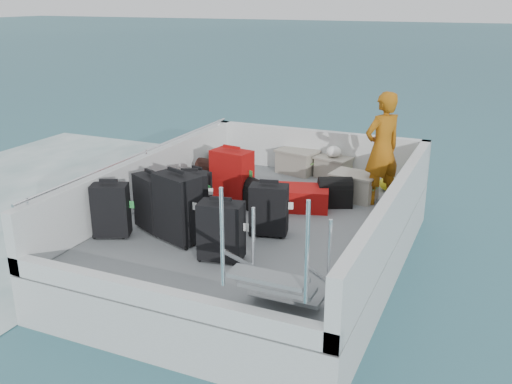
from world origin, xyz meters
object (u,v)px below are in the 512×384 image
suitcase_8 (300,198)px  suitcase_6 (221,232)px  suitcase_2 (198,189)px  crate_3 (354,187)px  passenger (382,149)px  crate_0 (228,164)px  suitcase_4 (191,198)px  suitcase_0 (111,211)px  suitcase_1 (152,203)px  crate_2 (333,168)px  crate_1 (297,162)px  suitcase_7 (269,210)px  suitcase_5 (232,177)px  suitcase_3 (178,208)px

suitcase_8 → suitcase_6: bearing=156.0°
suitcase_2 → crate_3: (1.91, 1.19, -0.08)m
passenger → crate_0: bearing=-59.9°
suitcase_4 → crate_3: size_ratio=1.09×
passenger → suitcase_0: bearing=-7.7°
suitcase_1 → crate_3: bearing=74.3°
suitcase_8 → crate_2: 1.56m
suitcase_0 → suitcase_2: (0.45, 1.34, -0.07)m
suitcase_0 → suitcase_4: size_ratio=1.02×
suitcase_4 → crate_1: 2.66m
crate_0 → passenger: (2.60, -0.41, 0.63)m
crate_1 → suitcase_2: bearing=-108.6°
suitcase_7 → crate_0: bearing=114.0°
suitcase_1 → suitcase_5: 1.40m
suitcase_2 → crate_2: size_ratio=1.00×
suitcase_3 → crate_0: size_ratio=1.57×
suitcase_0 → suitcase_6: bearing=-25.3°
suitcase_0 → suitcase_3: 0.84m
suitcase_1 → suitcase_7: bearing=45.2°
suitcase_3 → suitcase_7: size_ratio=1.30×
suitcase_7 → crate_2: size_ratio=1.24×
suitcase_3 → passenger: passenger is taller
suitcase_3 → suitcase_4: size_ratio=1.27×
suitcase_6 → crate_1: suitcase_6 is taller
suitcase_2 → crate_0: size_ratio=0.98×
crate_1 → crate_3: (1.20, -0.90, -0.00)m
suitcase_1 → suitcase_2: (0.11, 0.95, -0.10)m
suitcase_0 → crate_2: bearing=38.8°
suitcase_7 → suitcase_4: bearing=167.4°
suitcase_5 → suitcase_2: bearing=-124.1°
suitcase_2 → crate_3: size_ratio=0.86×
suitcase_7 → crate_0: size_ratio=1.21×
suitcase_8 → crate_3: 0.89m
suitcase_7 → crate_1: size_ratio=1.06×
suitcase_5 → suitcase_8: (0.98, 0.15, -0.23)m
suitcase_1 → suitcase_6: suitcase_1 is taller
suitcase_4 → crate_0: (-0.53, 2.14, -0.17)m
suitcase_0 → suitcase_6: size_ratio=0.99×
suitcase_1 → suitcase_3: bearing=7.9°
crate_1 → crate_2: crate_1 is taller
suitcase_3 → crate_3: (1.54, 2.31, -0.24)m
suitcase_6 → crate_0: bearing=105.6°
suitcase_5 → crate_2: suitcase_5 is taller
crate_0 → crate_2: 1.73m
crate_2 → crate_0: bearing=-164.3°
suitcase_0 → suitcase_8: bearing=22.7°
suitcase_0 → crate_3: suitcase_0 is taller
suitcase_1 → suitcase_4: size_ratio=1.09×
suitcase_4 → suitcase_7: (1.09, 0.01, -0.01)m
suitcase_2 → crate_1: suitcase_2 is taller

